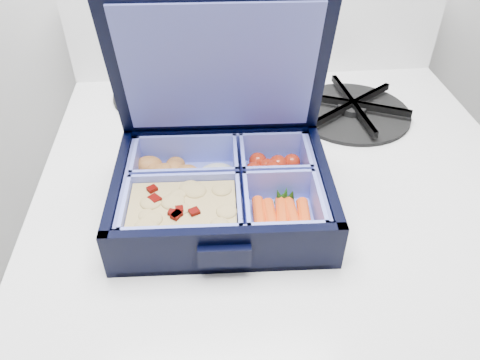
{
  "coord_description": "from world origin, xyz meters",
  "views": [
    {
      "loc": [
        -0.44,
        1.13,
        1.39
      ],
      "look_at": [
        -0.4,
        1.56,
        1.03
      ],
      "focal_mm": 35.0,
      "sensor_mm": 36.0,
      "label": 1
    }
  ],
  "objects_px": {
    "burner_grate": "(352,107)",
    "fork": "(245,130)",
    "bento_box": "(223,192)",
    "stove": "(267,348)"
  },
  "relations": [
    {
      "from": "stove",
      "to": "bento_box",
      "type": "height_order",
      "value": "bento_box"
    },
    {
      "from": "burner_grate",
      "to": "fork",
      "type": "xyz_separation_m",
      "value": [
        -0.18,
        -0.04,
        -0.01
      ]
    },
    {
      "from": "stove",
      "to": "bento_box",
      "type": "relative_size",
      "value": 3.87
    },
    {
      "from": "bento_box",
      "to": "fork",
      "type": "height_order",
      "value": "bento_box"
    },
    {
      "from": "bento_box",
      "to": "fork",
      "type": "bearing_deg",
      "value": 77.8
    },
    {
      "from": "stove",
      "to": "fork",
      "type": "bearing_deg",
      "value": 117.47
    },
    {
      "from": "burner_grate",
      "to": "fork",
      "type": "height_order",
      "value": "burner_grate"
    },
    {
      "from": "stove",
      "to": "fork",
      "type": "relative_size",
      "value": 5.6
    },
    {
      "from": "bento_box",
      "to": "burner_grate",
      "type": "relative_size",
      "value": 1.36
    },
    {
      "from": "bento_box",
      "to": "burner_grate",
      "type": "xyz_separation_m",
      "value": [
        0.22,
        0.21,
        -0.02
      ]
    }
  ]
}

